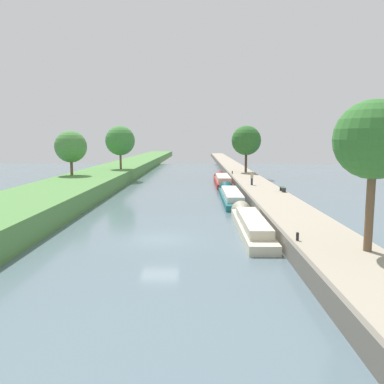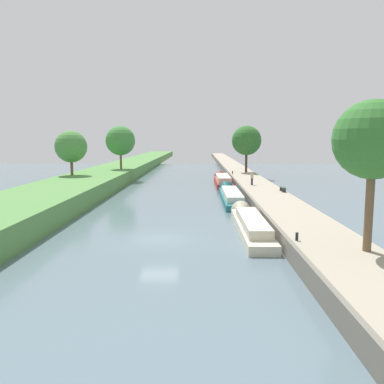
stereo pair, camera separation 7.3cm
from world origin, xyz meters
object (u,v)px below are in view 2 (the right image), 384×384
narrowboat_cream (250,223)px  park_bench (283,188)px  narrowboat_teal (231,195)px  mooring_bollard_far (233,172)px  mooring_bollard_near (297,237)px  narrowboat_red (223,180)px  person_walking (252,178)px

narrowboat_cream → park_bench: bearing=69.0°
narrowboat_teal → mooring_bollard_far: (1.91, 20.32, 0.80)m
park_bench → mooring_bollard_near: bearing=-99.8°
narrowboat_red → person_walking: (2.96, -9.93, 1.33)m
mooring_bollard_near → mooring_bollard_far: size_ratio=1.00×
person_walking → park_bench: bearing=-67.5°
narrowboat_cream → park_bench: size_ratio=8.64×
mooring_bollard_far → park_bench: park_bench is taller
person_walking → mooring_bollard_near: (-1.04, -26.47, -0.65)m
park_bench → mooring_bollard_far: bearing=99.3°
mooring_bollard_near → park_bench: (3.52, 20.49, 0.12)m
narrowboat_teal → person_walking: (2.95, 4.85, 1.44)m
narrowboat_red → person_walking: 10.45m
narrowboat_teal → person_walking: person_walking is taller
park_bench → person_walking: bearing=112.5°
narrowboat_teal → mooring_bollard_far: mooring_bollard_far is taller
person_walking → mooring_bollard_far: 15.52m
narrowboat_red → park_bench: 16.84m
person_walking → park_bench: size_ratio=1.11×
mooring_bollard_near → mooring_bollard_far: (0.00, 41.94, 0.00)m
person_walking → park_bench: person_walking is taller
person_walking → narrowboat_teal: bearing=-121.3°
narrowboat_teal → narrowboat_red: bearing=90.1°
person_walking → mooring_bollard_far: person_walking is taller
mooring_bollard_near → narrowboat_red: bearing=93.0°
narrowboat_teal → person_walking: size_ratio=8.91×
narrowboat_red → person_walking: bearing=-73.4°
narrowboat_cream → narrowboat_red: bearing=90.5°
person_walking → mooring_bollard_near: person_walking is taller
narrowboat_red → person_walking: person_walking is taller
narrowboat_teal → person_walking: bearing=58.7°
mooring_bollard_near → person_walking: bearing=87.7°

